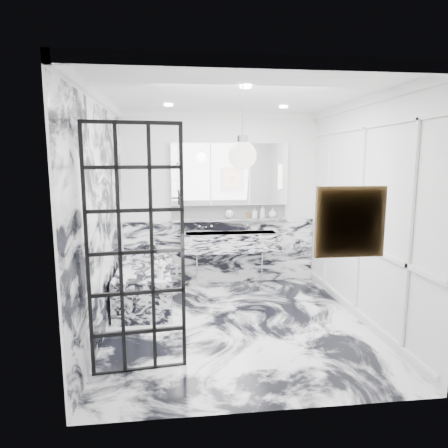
{
  "coord_description": "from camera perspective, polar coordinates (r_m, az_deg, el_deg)",
  "views": [
    {
      "loc": [
        -0.71,
        -4.74,
        2.06
      ],
      "look_at": [
        -0.09,
        0.5,
        1.2
      ],
      "focal_mm": 32.0,
      "sensor_mm": 36.0,
      "label": 1
    }
  ],
  "objects": [
    {
      "name": "subway_tile",
      "position": [
        6.64,
        0.73,
        1.86
      ],
      "size": [
        1.9,
        0.03,
        0.23
      ],
      "primitive_type": "cube",
      "color": "white",
      "rests_on": "wall_back"
    },
    {
      "name": "soap_bottle_b",
      "position": [
        6.64,
        4.4,
        1.58
      ],
      "size": [
        0.09,
        0.1,
        0.17
      ],
      "primitive_type": "imported",
      "rotation": [
        0.0,
        0.0,
        -0.25
      ],
      "color": "#4C4C51",
      "rests_on": "ledge"
    },
    {
      "name": "flower_vase",
      "position": [
        5.21,
        -9.13,
        -7.02
      ],
      "size": [
        0.08,
        0.08,
        0.12
      ],
      "primitive_type": "cylinder",
      "color": "silver",
      "rests_on": "bathtub"
    },
    {
      "name": "crittall_door",
      "position": [
        3.86,
        -12.44,
        -3.96
      ],
      "size": [
        0.88,
        0.14,
        2.39
      ],
      "primitive_type": null,
      "rotation": [
        0.0,
        0.0,
        0.11
      ],
      "color": "black",
      "rests_on": "floor"
    },
    {
      "name": "ledge",
      "position": [
        6.59,
        0.8,
        0.63
      ],
      "size": [
        1.9,
        0.14,
        0.04
      ],
      "primitive_type": "cube",
      "color": "silver",
      "rests_on": "wall_back"
    },
    {
      "name": "trough_sink",
      "position": [
        6.49,
        0.99,
        -2.56
      ],
      "size": [
        1.6,
        0.45,
        0.3
      ],
      "primitive_type": "cube",
      "color": "silver",
      "rests_on": "wall_back"
    },
    {
      "name": "marble_clad_back",
      "position": [
        6.73,
        -0.54,
        -3.92
      ],
      "size": [
        3.18,
        0.05,
        1.05
      ],
      "primitive_type": "cube",
      "color": "white",
      "rests_on": "floor"
    },
    {
      "name": "face_pot",
      "position": [
        6.57,
        0.76,
        1.43
      ],
      "size": [
        0.14,
        0.14,
        0.14
      ],
      "primitive_type": "sphere",
      "color": "white",
      "rests_on": "ledge"
    },
    {
      "name": "wall_front",
      "position": [
        3.1,
        6.68,
        -3.12
      ],
      "size": [
        3.6,
        0.0,
        3.6
      ],
      "primitive_type": "plane",
      "rotation": [
        -1.57,
        0.0,
        0.0
      ],
      "color": "white",
      "rests_on": "floor"
    },
    {
      "name": "wall_left",
      "position": [
        4.87,
        -17.23,
        1.05
      ],
      "size": [
        0.0,
        3.6,
        3.6
      ],
      "primitive_type": "plane",
      "rotation": [
        1.57,
        0.0,
        1.57
      ],
      "color": "white",
      "rests_on": "floor"
    },
    {
      "name": "artwork",
      "position": [
        3.32,
        17.59,
        0.28
      ],
      "size": [
        0.47,
        0.04,
        0.47
      ],
      "primitive_type": "cube",
      "color": "orange",
      "rests_on": "wall_front"
    },
    {
      "name": "ceiling",
      "position": [
        4.85,
        1.82,
        18.02
      ],
      "size": [
        3.6,
        3.6,
        0.0
      ],
      "primitive_type": "plane",
      "rotation": [
        3.14,
        0.0,
        0.0
      ],
      "color": "white",
      "rests_on": "wall_back"
    },
    {
      "name": "mirror_cabinet",
      "position": [
        6.53,
        0.81,
        7.15
      ],
      "size": [
        1.9,
        0.16,
        1.0
      ],
      "primitive_type": "cube",
      "color": "white",
      "rests_on": "wall_back"
    },
    {
      "name": "wall_back",
      "position": [
        6.61,
        -0.57,
        3.53
      ],
      "size": [
        3.6,
        0.0,
        3.6
      ],
      "primitive_type": "plane",
      "rotation": [
        1.57,
        0.0,
        0.0
      ],
      "color": "white",
      "rests_on": "floor"
    },
    {
      "name": "amber_bottle",
      "position": [
        6.62,
        3.48,
        1.26
      ],
      "size": [
        0.04,
        0.04,
        0.1
      ],
      "primitive_type": "cylinder",
      "color": "#8C5919",
      "rests_on": "ledge"
    },
    {
      "name": "sconce_left",
      "position": [
        6.38,
        -6.45,
        6.69
      ],
      "size": [
        0.07,
        0.07,
        0.4
      ],
      "primitive_type": "cylinder",
      "color": "white",
      "rests_on": "mirror_cabinet"
    },
    {
      "name": "pendant_light",
      "position": [
        3.53,
        2.63,
        9.75
      ],
      "size": [
        0.25,
        0.25,
        0.25
      ],
      "primitive_type": "sphere",
      "color": "white",
      "rests_on": "ceiling"
    },
    {
      "name": "floor",
      "position": [
        5.22,
        1.66,
        -13.99
      ],
      "size": [
        3.6,
        3.6,
        0.0
      ],
      "primitive_type": "plane",
      "color": "white",
      "rests_on": "ground"
    },
    {
      "name": "soap_bottle_c",
      "position": [
        6.7,
        6.93,
        1.6
      ],
      "size": [
        0.14,
        0.14,
        0.17
      ],
      "primitive_type": "imported",
      "rotation": [
        0.0,
        0.0,
        -0.09
      ],
      "color": "silver",
      "rests_on": "ledge"
    },
    {
      "name": "bathtub",
      "position": [
        5.93,
        -11.06,
        -8.43
      ],
      "size": [
        0.75,
        1.65,
        0.55
      ],
      "primitive_type": "cube",
      "color": "silver",
      "rests_on": "floor"
    },
    {
      "name": "marble_clad_left",
      "position": [
        4.88,
        -17.02,
        0.35
      ],
      "size": [
        0.02,
        3.56,
        2.68
      ],
      "primitive_type": "cube",
      "color": "white",
      "rests_on": "floor"
    },
    {
      "name": "sconce_right",
      "position": [
        6.6,
        8.05,
        6.74
      ],
      "size": [
        0.07,
        0.07,
        0.4
      ],
      "primitive_type": "cylinder",
      "color": "white",
      "rests_on": "mirror_cabinet"
    },
    {
      "name": "soap_bottle_a",
      "position": [
        6.66,
        5.5,
        1.79
      ],
      "size": [
        0.09,
        0.09,
        0.22
      ],
      "primitive_type": "imported",
      "rotation": [
        0.0,
        0.0,
        0.09
      ],
      "color": "#8C5919",
      "rests_on": "ledge"
    },
    {
      "name": "panel_molding",
      "position": [
        5.32,
        18.81,
        0.55
      ],
      "size": [
        0.03,
        3.4,
        2.3
      ],
      "primitive_type": "cube",
      "color": "white",
      "rests_on": "floor"
    },
    {
      "name": "wall_right",
      "position": [
        5.32,
        19.06,
        1.62
      ],
      "size": [
        0.0,
        3.6,
        3.6
      ],
      "primitive_type": "plane",
      "rotation": [
        1.57,
        0.0,
        -1.57
      ],
      "color": "white",
      "rests_on": "floor"
    }
  ]
}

